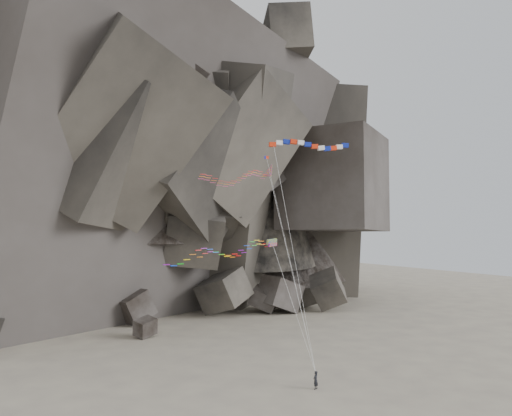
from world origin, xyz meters
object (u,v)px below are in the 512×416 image
delta_kite (233,177)px  banner_kite (310,146)px  parafoil_kite (218,252)px  kite_flyer (316,379)px  pennant_kite (277,205)px

delta_kite → banner_kite: 10.40m
delta_kite → parafoil_kite: (-4.04, -4.25, -8.26)m
kite_flyer → delta_kite: (-5.78, 7.75, 21.81)m
banner_kite → parafoil_kite: size_ratio=1.56×
pennant_kite → kite_flyer: bearing=-61.2°
delta_kite → kite_flyer: bearing=-56.6°
parafoil_kite → delta_kite: bearing=36.8°
parafoil_kite → pennant_kite: 10.01m
banner_kite → delta_kite: bearing=-172.8°
delta_kite → pennant_kite: pennant_kite is taller
kite_flyer → pennant_kite: (-1.37, 5.21, 18.63)m
kite_flyer → parafoil_kite: (-9.82, 3.49, 13.55)m
banner_kite → kite_flyer: bearing=-101.3°
delta_kite → pennant_kite: 6.00m
kite_flyer → parafoil_kite: bearing=-41.1°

